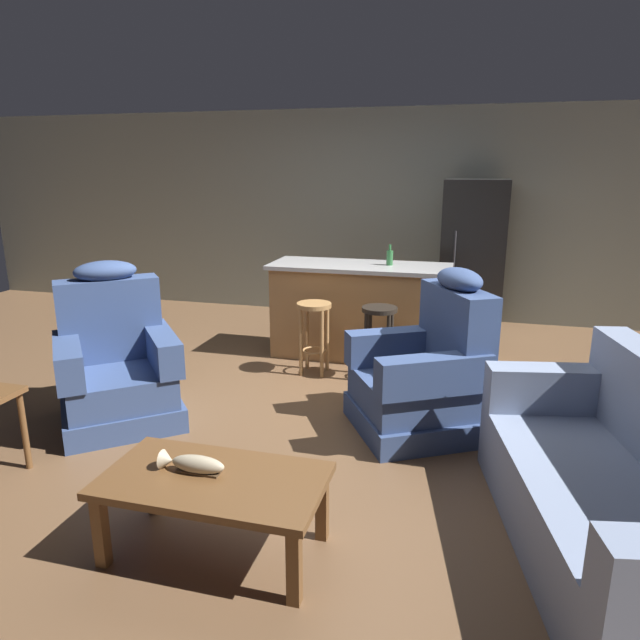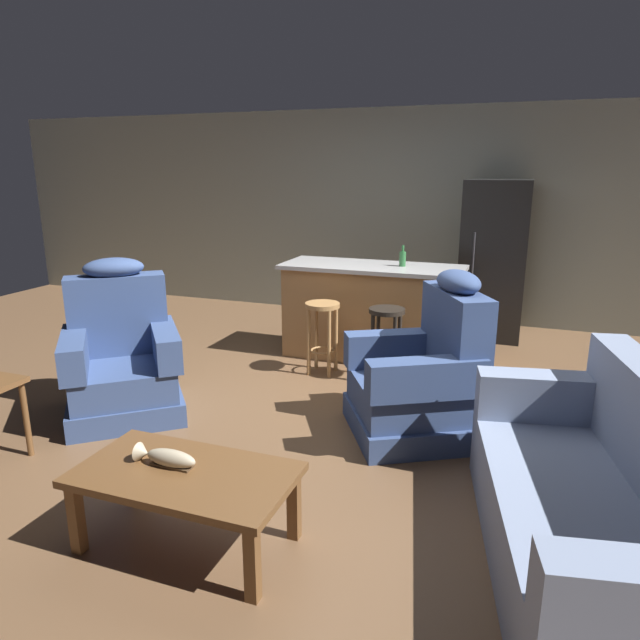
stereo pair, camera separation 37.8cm
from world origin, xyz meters
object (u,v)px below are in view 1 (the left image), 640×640
Objects in this scene: coffee_table at (214,487)px; kitchen_island at (359,310)px; refrigerator at (472,258)px; bottle_tall_green at (390,257)px; recliner_near_island at (426,375)px; couch at (623,497)px; bar_stool_left at (314,325)px; recliner_near_lamp at (117,366)px; bar_stool_right at (379,329)px; fish_figurine at (192,464)px.

coffee_table is 0.61× the size of kitchen_island.
refrigerator reaches higher than bottle_tall_green.
bottle_tall_green is at bearing -101.60° from recliner_near_island.
couch is 3.06m from bar_stool_left.
couch is 1.69× the size of recliner_near_lamp.
recliner_near_lamp is at bearing -19.29° from recliner_near_island.
bottle_tall_green is at bearing 48.53° from bar_stool_left.
bottle_tall_green is at bearing 98.70° from recliner_near_lamp.
couch is at bearing 100.89° from recliner_near_island.
bottle_tall_green reaches higher than bar_stool_right.
recliner_near_island is 1.76× the size of bar_stool_left.
coffee_table is at bearing -98.38° from bar_stool_right.
recliner_near_lamp is (-3.35, 0.82, 0.08)m from couch.
kitchen_island is (-1.86, 2.80, 0.14)m from couch.
recliner_near_island reaches higher than couch.
coffee_table is 0.62× the size of refrigerator.
recliner_near_island is at bearing 58.97° from fish_figurine.
kitchen_island is 0.62m from bottle_tall_green.
bar_stool_left reaches higher than fish_figurine.
refrigerator is (1.08, 1.20, 0.40)m from kitchen_island.
recliner_near_island reaches higher than bar_stool_left.
recliner_near_lamp is 1.76× the size of bar_stool_right.
recliner_near_lamp is 2.34m from recliner_near_island.
refrigerator is 8.58× the size of bottle_tall_green.
bar_stool_right is (-1.55, 2.17, 0.13)m from couch.
bar_stool_left is at bearing 180.00° from bar_stool_right.
coffee_table is 1.92m from recliner_near_island.
bar_stool_right reaches higher than coffee_table.
bar_stool_right is (0.39, 2.64, 0.11)m from coffee_table.
refrigerator is (1.28, 4.45, 0.42)m from fish_figurine.
recliner_near_island is at bearing -72.02° from bottle_tall_green.
recliner_near_lamp reaches higher than bottle_tall_green.
recliner_near_lamp is 5.85× the size of bottle_tall_green.
fish_figurine reaches higher than coffee_table.
bar_stool_right is (0.61, 0.00, 0.00)m from bar_stool_left.
recliner_near_lamp is 0.67× the size of kitchen_island.
coffee_table is 1.62× the size of bar_stool_right.
coffee_table is at bearing -104.55° from refrigerator.
kitchen_island is 0.70m from bar_stool_left.
bottle_tall_green reaches higher than couch.
kitchen_island is (1.49, 1.98, 0.06)m from recliner_near_lamp.
bar_stool_right is at bearing 78.97° from fish_figurine.
couch is 3.31m from bottle_tall_green.
recliner_near_island is 1.76× the size of bar_stool_right.
fish_figurine is 0.17× the size of couch.
bar_stool_right is 0.87m from bottle_tall_green.
couch is 1.13× the size of kitchen_island.
couch is 1.69× the size of recliner_near_island.
recliner_near_island is 5.85× the size of bottle_tall_green.
recliner_near_lamp is at bearing -24.88° from couch.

